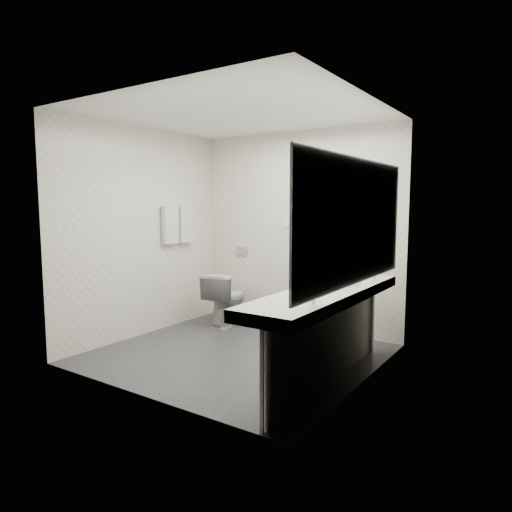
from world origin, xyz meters
The scene contains 32 objects.
floor centered at (0.00, 0.00, 0.00)m, with size 2.80×2.80×0.00m, color #2E2E33.
ceiling centered at (0.00, 0.00, 2.50)m, with size 2.80×2.80×0.00m, color white.
wall_back centered at (0.00, 1.30, 1.25)m, with size 2.80×2.80×0.00m, color silver.
wall_front centered at (0.00, -1.30, 1.25)m, with size 2.80×2.80×0.00m, color silver.
wall_left centered at (-1.40, 0.00, 1.25)m, with size 2.60×2.60×0.00m, color silver.
wall_right centered at (1.40, 0.00, 1.25)m, with size 2.60×2.60×0.00m, color silver.
vanity_counter centered at (1.12, -0.20, 0.80)m, with size 0.55×2.20×0.10m, color white.
vanity_panel centered at (1.15, -0.20, 0.38)m, with size 0.03×2.15×0.75m, color gray.
vanity_post_near centered at (1.18, -1.24, 0.38)m, with size 0.06×0.06×0.75m, color silver.
vanity_post_far centered at (1.18, 0.84, 0.38)m, with size 0.06×0.06×0.75m, color silver.
mirror centered at (1.39, -0.20, 1.45)m, with size 0.02×2.20×1.05m, color #B2BCC6.
basin_near centered at (1.12, -0.85, 0.83)m, with size 0.40×0.31×0.05m, color white.
basin_far centered at (1.12, 0.45, 0.83)m, with size 0.40×0.31×0.05m, color white.
faucet_near centered at (1.32, -0.85, 0.92)m, with size 0.04×0.04×0.15m, color silver.
faucet_far centered at (1.32, 0.45, 0.92)m, with size 0.04×0.04×0.15m, color silver.
soap_bottle_a centered at (1.10, -0.06, 0.91)m, with size 0.05×0.05×0.11m, color beige.
soap_bottle_b centered at (1.12, 0.00, 0.89)m, with size 0.07×0.07×0.09m, color beige.
soap_bottle_c centered at (1.21, -0.15, 0.91)m, with size 0.04×0.04×0.11m, color beige.
glass_left centered at (1.24, 0.02, 0.90)m, with size 0.06×0.06×0.11m, color silver.
glass_right centered at (1.29, 0.10, 0.90)m, with size 0.06×0.06×0.11m, color silver.
toilet centered at (-0.81, 0.87, 0.36)m, with size 0.40×0.70×0.71m, color white.
flush_plate centered at (-0.85, 1.29, 0.95)m, with size 0.18×0.02×0.12m, color #B2B5BA.
pedal_bin centered at (0.10, 0.90, 0.15)m, with size 0.22×0.22×0.31m, color #B2B5BA.
bin_lid centered at (0.10, 0.90, 0.32)m, with size 0.22×0.22×0.01m, color #B2B5BA.
towel_rail centered at (-1.35, 0.55, 1.55)m, with size 0.02×0.02×0.62m, color silver.
towel_near centered at (-1.34, 0.41, 1.33)m, with size 0.07×0.24×0.48m, color silver.
towel_far centered at (-1.34, 0.69, 1.33)m, with size 0.07×0.24×0.48m, color silver.
dryer_cradle centered at (0.25, 1.27, 1.50)m, with size 0.10×0.04×0.14m, color gray.
dryer_barrel centered at (0.25, 1.20, 1.53)m, with size 0.08×0.08×0.14m, color gray.
dryer_cord centered at (0.25, 1.26, 1.25)m, with size 0.02×0.02×0.35m, color black.
switch_plate_a centered at (-0.15, 1.29, 1.35)m, with size 0.09×0.02×0.09m, color white.
switch_plate_b centered at (0.55, 1.29, 1.35)m, with size 0.09×0.02×0.09m, color white.
Camera 1 is at (2.80, -3.79, 1.59)m, focal length 31.89 mm.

